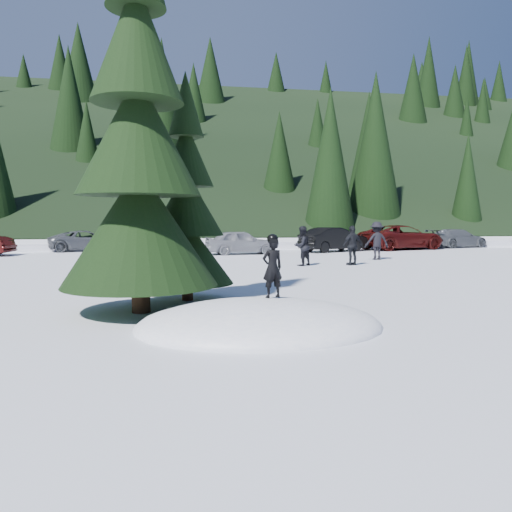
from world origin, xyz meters
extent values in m
plane|color=white|center=(0.00, 0.00, 0.00)|extent=(200.00, 200.00, 0.00)
ellipsoid|color=white|center=(0.00, 0.00, 0.00)|extent=(4.48, 3.52, 0.96)
cylinder|color=black|center=(-2.20, 1.80, 0.70)|extent=(0.38, 0.38, 1.40)
cone|color=black|center=(-2.20, 1.80, 1.79)|extent=(3.20, 3.20, 2.46)
cone|color=black|center=(-2.20, 1.80, 3.65)|extent=(2.54, 2.54, 2.46)
cone|color=black|center=(-2.20, 1.80, 5.51)|extent=(1.88, 1.88, 2.46)
cylinder|color=black|center=(-1.20, 3.20, 0.50)|extent=(0.26, 0.26, 1.00)
cone|color=black|center=(-1.20, 3.20, 1.16)|extent=(2.20, 2.20, 1.52)
cone|color=black|center=(-1.20, 3.20, 2.31)|extent=(1.75, 1.75, 1.52)
cone|color=black|center=(-1.20, 3.20, 3.46)|extent=(1.29, 1.29, 1.52)
cone|color=black|center=(-1.20, 3.20, 4.61)|extent=(0.84, 0.84, 1.52)
imported|color=black|center=(0.29, 0.33, 1.04)|extent=(0.46, 0.36, 1.11)
imported|color=black|center=(3.71, 11.20, 0.82)|extent=(1.00, 0.94, 1.64)
imported|color=black|center=(5.85, 11.09, 0.83)|extent=(1.05, 0.67, 1.66)
imported|color=black|center=(7.97, 13.58, 0.90)|extent=(1.17, 0.68, 1.80)
imported|color=#55585D|center=(-6.65, 22.49, 0.61)|extent=(4.82, 3.21, 1.23)
imported|color=black|center=(-2.67, 19.05, 0.61)|extent=(4.50, 2.82, 1.22)
imported|color=gray|center=(2.11, 18.26, 0.66)|extent=(4.03, 1.95, 1.33)
imported|color=black|center=(7.80, 19.47, 0.72)|extent=(4.58, 3.19, 1.43)
imported|color=#3F0C0B|center=(12.66, 20.73, 0.77)|extent=(5.99, 3.90, 1.53)
imported|color=#53575B|center=(17.31, 22.08, 0.62)|extent=(4.60, 2.76, 1.25)
camera|label=1|loc=(-1.52, -8.72, 1.95)|focal=35.00mm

